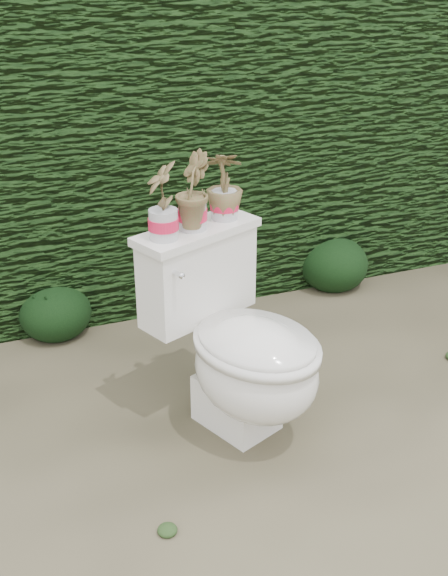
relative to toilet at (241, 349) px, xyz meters
name	(u,v)px	position (x,y,z in m)	size (l,w,h in m)	color
ground	(285,430)	(0.16, -0.10, -0.36)	(60.00, 60.00, 0.00)	#726A4E
hedge	(161,135)	(0.16, 1.50, 0.44)	(8.00, 1.00, 1.60)	#1E3E14
toilet	(241,349)	(0.00, 0.00, 0.00)	(0.68, 0.80, 0.78)	white
potted_plant_left	(163,203)	(-0.24, 0.16, 0.56)	(0.14, 0.10, 0.27)	#277E2E
potted_plant_center	(192,194)	(-0.11, 0.21, 0.56)	(0.15, 0.12, 0.28)	#277E2E
potted_plant_right	(224,187)	(0.04, 0.28, 0.55)	(0.14, 0.14, 0.25)	#277E2E
liriope_clump_1	(54,307)	(-0.55, 1.02, -0.21)	(0.35, 0.35, 0.28)	black
liriope_clump_2	(334,259)	(0.97, 1.00, -0.20)	(0.38, 0.38, 0.30)	black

